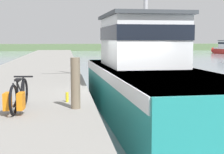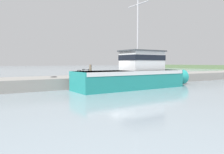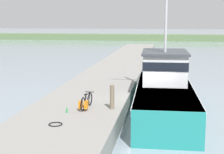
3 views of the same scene
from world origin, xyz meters
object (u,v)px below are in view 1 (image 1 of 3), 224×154
Objects in this scene: bicycle_touring at (18,97)px; water_bottle_on_curb at (67,97)px; fishing_boat_main at (146,76)px; mooring_post at (75,83)px.

water_bottle_on_curb is at bearing 49.13° from bicycle_touring.
water_bottle_on_curb is (-2.63, -2.52, -0.22)m from fishing_boat_main.
mooring_post is (-2.44, -3.37, 0.24)m from fishing_boat_main.
bicycle_touring is 1.50m from water_bottle_on_curb.
mooring_post is at bearing -77.26° from water_bottle_on_curb.
bicycle_touring reaches higher than water_bottle_on_curb.
mooring_post is at bearing -127.86° from fishing_boat_main.
fishing_boat_main is at bearing 43.77° from water_bottle_on_curb.
bicycle_touring is (-3.70, -3.56, -0.01)m from fishing_boat_main.
bicycle_touring is 6.97× the size of water_bottle_on_curb.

